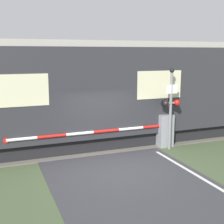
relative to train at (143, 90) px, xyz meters
The scene contains 5 objects.
ground_plane 4.54m from the train, 129.58° to the right, with size 80.00×80.00×0.00m, color #475638.
track_bed 3.33m from the train, behind, with size 36.00×3.20×0.13m.
train is the anchor object (origin of this frame).
crossing_barrier 2.10m from the train, 99.15° to the right, with size 6.64×0.44×1.35m.
signal_post 1.93m from the train, 81.22° to the right, with size 0.81×0.26×3.25m.
Camera 1 is at (-3.76, -9.27, 3.84)m, focal length 50.00 mm.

